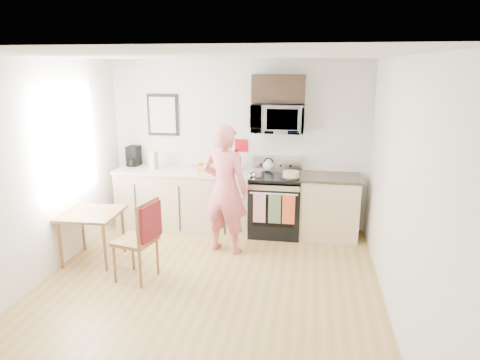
% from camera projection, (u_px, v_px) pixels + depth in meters
% --- Properties ---
extents(floor, '(4.60, 4.60, 0.00)m').
position_uv_depth(floor, '(204.00, 295.00, 4.83)').
color(floor, olive).
rests_on(floor, ground).
extents(back_wall, '(4.00, 0.04, 2.60)m').
position_uv_depth(back_wall, '(238.00, 145.00, 6.68)').
color(back_wall, silver).
rests_on(back_wall, floor).
extents(front_wall, '(4.00, 0.04, 2.60)m').
position_uv_depth(front_wall, '(93.00, 297.00, 2.30)').
color(front_wall, silver).
rests_on(front_wall, floor).
extents(left_wall, '(0.04, 4.60, 2.60)m').
position_uv_depth(left_wall, '(29.00, 176.00, 4.81)').
color(left_wall, silver).
rests_on(left_wall, floor).
extents(right_wall, '(0.04, 4.60, 2.60)m').
position_uv_depth(right_wall, '(400.00, 193.00, 4.17)').
color(right_wall, silver).
rests_on(right_wall, floor).
extents(ceiling, '(4.00, 4.60, 0.04)m').
position_uv_depth(ceiling, '(198.00, 56.00, 4.15)').
color(ceiling, silver).
rests_on(ceiling, back_wall).
extents(window, '(0.06, 1.40, 1.50)m').
position_uv_depth(window, '(68.00, 142.00, 5.50)').
color(window, white).
rests_on(window, left_wall).
extents(cabinet_left, '(2.10, 0.60, 0.90)m').
position_uv_depth(cabinet_left, '(185.00, 200.00, 6.75)').
color(cabinet_left, beige).
rests_on(cabinet_left, floor).
extents(countertop_left, '(2.14, 0.64, 0.04)m').
position_uv_depth(countertop_left, '(184.00, 171.00, 6.62)').
color(countertop_left, silver).
rests_on(countertop_left, cabinet_left).
extents(cabinet_right, '(0.84, 0.60, 0.90)m').
position_uv_depth(cabinet_right, '(329.00, 208.00, 6.39)').
color(cabinet_right, beige).
rests_on(cabinet_right, floor).
extents(countertop_right, '(0.88, 0.64, 0.04)m').
position_uv_depth(countertop_right, '(331.00, 177.00, 6.27)').
color(countertop_right, black).
rests_on(countertop_right, cabinet_right).
extents(range, '(0.76, 0.70, 1.16)m').
position_uv_depth(range, '(275.00, 206.00, 6.50)').
color(range, black).
rests_on(range, floor).
extents(microwave, '(0.76, 0.51, 0.42)m').
position_uv_depth(microwave, '(278.00, 118.00, 6.25)').
color(microwave, '#B2B2B6').
rests_on(microwave, back_wall).
extents(upper_cabinet, '(0.76, 0.35, 0.40)m').
position_uv_depth(upper_cabinet, '(279.00, 89.00, 6.19)').
color(upper_cabinet, black).
rests_on(upper_cabinet, back_wall).
extents(wall_art, '(0.50, 0.04, 0.65)m').
position_uv_depth(wall_art, '(163.00, 115.00, 6.73)').
color(wall_art, black).
rests_on(wall_art, back_wall).
extents(wall_trivet, '(0.20, 0.02, 0.20)m').
position_uv_depth(wall_trivet, '(241.00, 145.00, 6.66)').
color(wall_trivet, '#B40F15').
rests_on(wall_trivet, back_wall).
extents(person, '(0.74, 0.57, 1.78)m').
position_uv_depth(person, '(225.00, 189.00, 5.76)').
color(person, '#B43137').
rests_on(person, floor).
extents(dining_table, '(0.71, 0.71, 0.67)m').
position_uv_depth(dining_table, '(91.00, 218.00, 5.55)').
color(dining_table, brown).
rests_on(dining_table, floor).
extents(chair, '(0.55, 0.51, 1.01)m').
position_uv_depth(chair, '(144.00, 230.00, 4.98)').
color(chair, brown).
rests_on(chair, floor).
extents(knife_block, '(0.11, 0.14, 0.22)m').
position_uv_depth(knife_block, '(237.00, 164.00, 6.54)').
color(knife_block, brown).
rests_on(knife_block, countertop_left).
extents(utensil_crock, '(0.12, 0.12, 0.36)m').
position_uv_depth(utensil_crock, '(231.00, 161.00, 6.56)').
color(utensil_crock, '#B40F15').
rests_on(utensil_crock, countertop_left).
extents(fruit_bowl, '(0.31, 0.31, 0.11)m').
position_uv_depth(fruit_bowl, '(200.00, 167.00, 6.64)').
color(fruit_bowl, silver).
rests_on(fruit_bowl, countertop_left).
extents(milk_carton, '(0.13, 0.13, 0.28)m').
position_uv_depth(milk_carton, '(154.00, 160.00, 6.63)').
color(milk_carton, tan).
rests_on(milk_carton, countertop_left).
extents(coffee_maker, '(0.19, 0.27, 0.32)m').
position_uv_depth(coffee_maker, '(133.00, 156.00, 6.88)').
color(coffee_maker, black).
rests_on(coffee_maker, countertop_left).
extents(bread_bag, '(0.31, 0.16, 0.11)m').
position_uv_depth(bread_bag, '(208.00, 171.00, 6.35)').
color(bread_bag, tan).
rests_on(bread_bag, countertop_left).
extents(cake, '(0.29, 0.29, 0.10)m').
position_uv_depth(cake, '(291.00, 175.00, 6.20)').
color(cake, black).
rests_on(cake, range).
extents(kettle, '(0.17, 0.17, 0.21)m').
position_uv_depth(kettle, '(268.00, 165.00, 6.58)').
color(kettle, silver).
rests_on(kettle, range).
extents(pot, '(0.20, 0.33, 0.10)m').
position_uv_depth(pot, '(258.00, 173.00, 6.30)').
color(pot, '#B2B2B6').
rests_on(pot, range).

